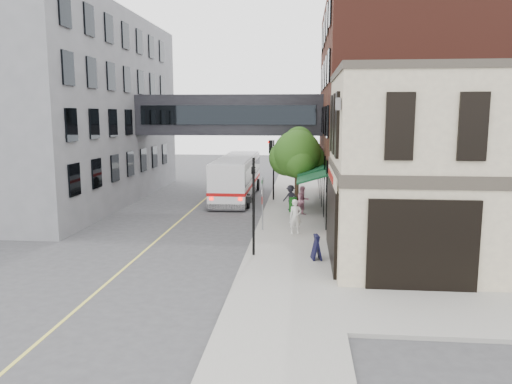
% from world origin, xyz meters
% --- Properties ---
extents(ground, '(120.00, 120.00, 0.00)m').
position_xyz_m(ground, '(0.00, 0.00, 0.00)').
color(ground, '#38383A').
rests_on(ground, ground).
extents(sidewalk_main, '(4.00, 60.00, 0.15)m').
position_xyz_m(sidewalk_main, '(2.00, 14.00, 0.07)').
color(sidewalk_main, gray).
rests_on(sidewalk_main, ground).
extents(corner_building, '(10.19, 8.12, 8.45)m').
position_xyz_m(corner_building, '(8.97, 2.00, 4.21)').
color(corner_building, tan).
rests_on(corner_building, ground).
extents(brick_building, '(13.76, 18.00, 14.00)m').
position_xyz_m(brick_building, '(9.98, 15.00, 6.99)').
color(brick_building, '#4C2017').
rests_on(brick_building, ground).
extents(opposite_building, '(14.00, 24.00, 14.00)m').
position_xyz_m(opposite_building, '(-17.00, 16.00, 7.00)').
color(opposite_building, slate).
rests_on(opposite_building, ground).
extents(skyway_bridge, '(14.00, 3.18, 3.00)m').
position_xyz_m(skyway_bridge, '(-3.00, 18.00, 6.50)').
color(skyway_bridge, black).
rests_on(skyway_bridge, ground).
extents(traffic_signal_near, '(0.44, 0.22, 4.60)m').
position_xyz_m(traffic_signal_near, '(0.37, 2.00, 2.98)').
color(traffic_signal_near, black).
rests_on(traffic_signal_near, sidewalk_main).
extents(traffic_signal_far, '(0.53, 0.28, 4.50)m').
position_xyz_m(traffic_signal_far, '(0.26, 17.00, 3.34)').
color(traffic_signal_far, black).
rests_on(traffic_signal_far, sidewalk_main).
extents(street_sign_pole, '(0.08, 0.75, 3.00)m').
position_xyz_m(street_sign_pole, '(0.39, 7.00, 1.93)').
color(street_sign_pole, gray).
rests_on(street_sign_pole, sidewalk_main).
extents(street_tree, '(3.80, 3.20, 5.60)m').
position_xyz_m(street_tree, '(2.19, 13.22, 3.91)').
color(street_tree, '#382619').
rests_on(street_tree, sidewalk_main).
extents(lane_marking, '(0.12, 40.00, 0.01)m').
position_xyz_m(lane_marking, '(-5.00, 10.00, 0.01)').
color(lane_marking, '#D8CC4C').
rests_on(lane_marking, ground).
extents(bus, '(2.95, 11.91, 3.20)m').
position_xyz_m(bus, '(-2.59, 18.49, 1.79)').
color(bus, white).
rests_on(bus, ground).
extents(pedestrian_a, '(0.79, 0.64, 1.87)m').
position_xyz_m(pedestrian_a, '(2.24, 6.34, 1.09)').
color(pedestrian_a, white).
rests_on(pedestrian_a, sidewalk_main).
extents(pedestrian_b, '(1.15, 1.08, 1.88)m').
position_xyz_m(pedestrian_b, '(2.63, 11.39, 1.09)').
color(pedestrian_b, '#BF7C93').
rests_on(pedestrian_b, sidewalk_main).
extents(pedestrian_c, '(1.28, 1.08, 1.72)m').
position_xyz_m(pedestrian_c, '(1.80, 12.94, 1.01)').
color(pedestrian_c, black).
rests_on(pedestrian_c, sidewalk_main).
extents(newspaper_box, '(0.51, 0.46, 0.95)m').
position_xyz_m(newspaper_box, '(1.98, 12.51, 0.63)').
color(newspaper_box, '#125213').
rests_on(newspaper_box, sidewalk_main).
extents(sandwich_board, '(0.51, 0.69, 1.12)m').
position_xyz_m(sandwich_board, '(3.27, 1.56, 0.71)').
color(sandwich_board, black).
rests_on(sandwich_board, sidewalk_main).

